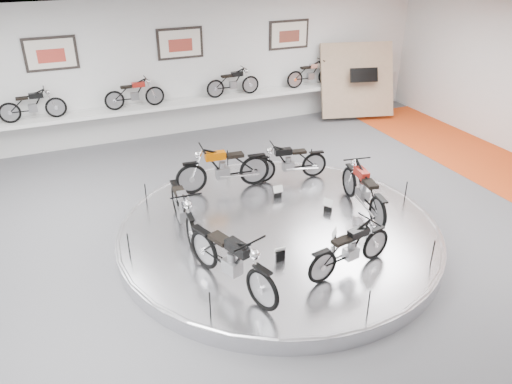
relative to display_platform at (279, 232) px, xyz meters
name	(u,v)px	position (x,y,z in m)	size (l,w,h in m)	color
floor	(285,246)	(0.00, -0.30, -0.15)	(16.00, 16.00, 0.00)	#4C4C4F
ceiling	(292,39)	(0.00, -0.30, 3.85)	(16.00, 16.00, 0.00)	white
wall_back	(181,67)	(0.00, 6.70, 1.85)	(16.00, 16.00, 0.00)	silver
dado_band	(185,115)	(0.00, 6.68, 0.40)	(15.68, 0.04, 1.10)	#BCBCBA
display_platform	(279,232)	(0.00, 0.00, 0.00)	(6.40, 6.40, 0.30)	silver
platform_rim	(279,227)	(0.00, 0.00, 0.12)	(6.40, 6.40, 0.10)	#B2B2BA
shelf	(187,103)	(0.00, 6.40, 0.85)	(11.00, 0.55, 0.10)	silver
poster_left	(51,54)	(-3.50, 6.66, 2.55)	(1.35, 0.06, 0.88)	beige
poster_center	(180,43)	(0.00, 6.66, 2.55)	(1.35, 0.06, 0.88)	beige
poster_right	(289,35)	(3.50, 6.66, 2.55)	(1.35, 0.06, 0.88)	beige
display_panel	(357,80)	(5.60, 5.80, 1.10)	(2.40, 0.12, 2.40)	#9D7F66
shelf_bike_a	(33,107)	(-4.20, 6.40, 1.27)	(1.22, 0.42, 0.73)	black
shelf_bike_b	(135,95)	(-1.50, 6.40, 1.27)	(1.22, 0.42, 0.73)	maroon
shelf_bike_c	(233,84)	(1.50, 6.40, 1.27)	(1.22, 0.42, 0.73)	black
shelf_bike_d	(311,75)	(4.20, 6.40, 1.27)	(1.22, 0.42, 0.73)	silver
bike_a	(289,161)	(1.13, 1.83, 0.62)	(1.59, 0.56, 0.93)	black
bike_b	(223,167)	(-0.45, 1.97, 0.69)	(1.85, 0.65, 1.09)	#B24E00
bike_c	(183,208)	(-1.79, 0.56, 0.66)	(1.73, 0.61, 1.02)	silver
bike_d	(231,259)	(-1.55, -1.43, 0.70)	(1.85, 0.65, 1.09)	black
bike_e	(351,248)	(0.48, -1.81, 0.61)	(1.55, 0.55, 0.91)	black
bike_f	(364,189)	(1.86, -0.15, 0.67)	(1.77, 0.62, 1.04)	maroon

